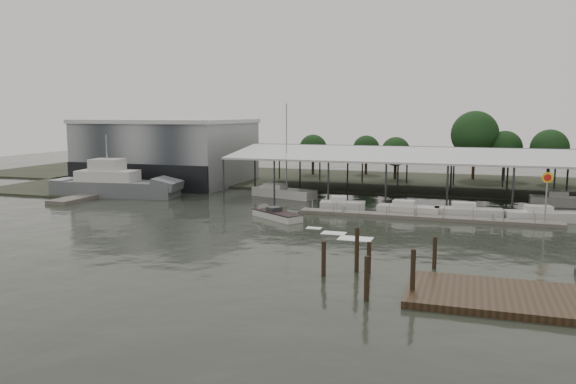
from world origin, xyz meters
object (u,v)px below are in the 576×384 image
(grey_trawler, at_px, (116,185))
(speedboat_underway, at_px, (274,214))
(shell_fuel_sign, at_px, (547,188))
(white_sailboat, at_px, (283,193))

(grey_trawler, bearing_deg, speedboat_underway, -25.49)
(shell_fuel_sign, height_order, speedboat_underway, shell_fuel_sign)
(grey_trawler, height_order, white_sailboat, white_sailboat)
(white_sailboat, bearing_deg, shell_fuel_sign, -0.49)
(grey_trawler, distance_m, white_sailboat, 23.32)
(shell_fuel_sign, relative_size, grey_trawler, 0.30)
(shell_fuel_sign, distance_m, speedboat_underway, 28.49)
(shell_fuel_sign, relative_size, white_sailboat, 0.43)
(shell_fuel_sign, xyz_separation_m, grey_trawler, (-54.37, 4.22, -2.35))
(grey_trawler, bearing_deg, shell_fuel_sign, -11.70)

